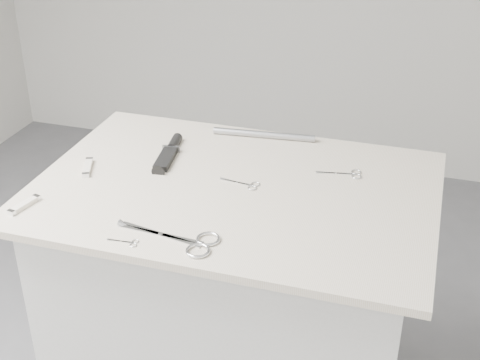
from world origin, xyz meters
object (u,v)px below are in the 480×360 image
(large_shears, at_px, (188,241))
(pocket_knife_b, at_px, (24,205))
(sheathed_knife, at_px, (170,152))
(metal_rail, at_px, (264,135))
(tiny_scissors, at_px, (127,242))
(embroidery_scissors_a, at_px, (347,174))
(pocket_knife_a, at_px, (88,167))
(embroidery_scissors_b, at_px, (246,184))
(plinth, at_px, (235,331))

(large_shears, bearing_deg, pocket_knife_b, -176.37)
(sheathed_knife, relative_size, pocket_knife_b, 2.16)
(pocket_knife_b, relative_size, metal_rail, 0.32)
(tiny_scissors, bearing_deg, metal_rail, 72.30)
(embroidery_scissors_a, distance_m, pocket_knife_a, 0.68)
(embroidery_scissors_b, height_order, pocket_knife_b, pocket_knife_b)
(metal_rail, bearing_deg, sheathed_knife, -140.63)
(pocket_knife_b, bearing_deg, sheathed_knife, -18.93)
(embroidery_scissors_a, bearing_deg, embroidery_scissors_b, -161.77)
(embroidery_scissors_a, xyz_separation_m, metal_rail, (-0.27, 0.15, 0.01))
(large_shears, xyz_separation_m, tiny_scissors, (-0.13, -0.04, -0.00))
(pocket_knife_a, relative_size, metal_rail, 0.33)
(large_shears, height_order, metal_rail, metal_rail)
(pocket_knife_a, bearing_deg, tiny_scissors, -160.45)
(large_shears, xyz_separation_m, metal_rail, (0.02, 0.57, 0.01))
(plinth, bearing_deg, sheathed_knife, 151.38)
(sheathed_knife, xyz_separation_m, pocket_knife_b, (-0.22, -0.36, -0.00))
(plinth, height_order, embroidery_scissors_a, embroidery_scissors_a)
(tiny_scissors, bearing_deg, large_shears, 13.56)
(embroidery_scissors_a, height_order, pocket_knife_b, pocket_knife_b)
(large_shears, distance_m, tiny_scissors, 0.13)
(embroidery_scissors_a, relative_size, sheathed_knife, 0.59)
(embroidery_scissors_a, relative_size, embroidery_scissors_b, 1.13)
(tiny_scissors, bearing_deg, sheathed_knife, 95.52)
(embroidery_scissors_a, distance_m, pocket_knife_b, 0.81)
(metal_rail, bearing_deg, large_shears, -91.62)
(large_shears, height_order, embroidery_scissors_b, large_shears)
(tiny_scissors, bearing_deg, embroidery_scissors_a, 43.52)
(embroidery_scissors_b, distance_m, tiny_scissors, 0.37)
(pocket_knife_a, height_order, metal_rail, metal_rail)
(plinth, relative_size, embroidery_scissors_a, 7.62)
(embroidery_scissors_b, bearing_deg, embroidery_scissors_a, 36.81)
(metal_rail, bearing_deg, plinth, -88.85)
(sheathed_knife, height_order, pocket_knife_a, sheathed_knife)
(tiny_scissors, height_order, sheathed_knife, sheathed_knife)
(large_shears, bearing_deg, embroidery_scissors_b, 87.49)
(large_shears, relative_size, pocket_knife_a, 2.45)
(embroidery_scissors_b, distance_m, metal_rail, 0.28)
(sheathed_knife, bearing_deg, pocket_knife_b, 140.30)
(pocket_knife_a, relative_size, pocket_knife_b, 1.04)
(metal_rail, bearing_deg, tiny_scissors, -103.11)
(sheathed_knife, xyz_separation_m, pocket_knife_a, (-0.17, -0.15, -0.00))
(tiny_scissors, relative_size, pocket_knife_a, 0.72)
(sheathed_knife, height_order, metal_rail, same)
(plinth, height_order, metal_rail, metal_rail)
(sheathed_knife, distance_m, pocket_knife_a, 0.23)
(embroidery_scissors_a, distance_m, embroidery_scissors_b, 0.27)
(metal_rail, bearing_deg, embroidery_scissors_b, -83.63)
(embroidery_scissors_a, relative_size, tiny_scissors, 1.68)
(tiny_scissors, xyz_separation_m, pocket_knife_b, (-0.30, 0.07, 0.00))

